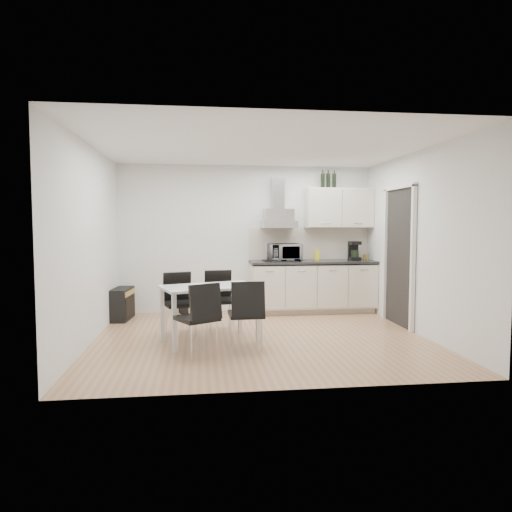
{
  "coord_description": "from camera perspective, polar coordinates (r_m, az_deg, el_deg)",
  "views": [
    {
      "loc": [
        -0.82,
        -6.14,
        1.56
      ],
      "look_at": [
        -0.01,
        0.43,
        1.1
      ],
      "focal_mm": 32.0,
      "sensor_mm": 36.0,
      "label": 1
    }
  ],
  "objects": [
    {
      "name": "wall_back",
      "position": [
        8.18,
        -1.23,
        2.16
      ],
      "size": [
        4.5,
        0.1,
        2.6
      ],
      "primitive_type": "cube",
      "color": "white",
      "rests_on": "ground"
    },
    {
      "name": "wall_front",
      "position": [
        4.22,
        4.21,
        0.42
      ],
      "size": [
        4.5,
        0.1,
        2.6
      ],
      "primitive_type": "cube",
      "color": "white",
      "rests_on": "ground"
    },
    {
      "name": "dining_table",
      "position": [
        6.09,
        -5.8,
        -4.61
      ],
      "size": [
        1.39,
        1.06,
        0.75
      ],
      "rotation": [
        0.0,
        0.0,
        0.32
      ],
      "color": "white",
      "rests_on": "ground"
    },
    {
      "name": "ceiling",
      "position": [
        6.28,
        0.63,
        13.51
      ],
      "size": [
        4.5,
        4.5,
        0.0
      ],
      "primitive_type": "plane",
      "color": "white",
      "rests_on": "wall_back"
    },
    {
      "name": "chair_far_right",
      "position": [
        6.69,
        -4.52,
        -5.67
      ],
      "size": [
        0.49,
        0.55,
        0.88
      ],
      "primitive_type": null,
      "rotation": [
        0.0,
        0.0,
        3.25
      ],
      "color": "black",
      "rests_on": "ground"
    },
    {
      "name": "chair_near_right",
      "position": [
        5.68,
        -1.26,
        -7.39
      ],
      "size": [
        0.46,
        0.51,
        0.88
      ],
      "primitive_type": null,
      "rotation": [
        0.0,
        0.0,
        0.03
      ],
      "color": "black",
      "rests_on": "ground"
    },
    {
      "name": "floor_speaker",
      "position": [
        8.16,
        -8.83,
        -5.89
      ],
      "size": [
        0.24,
        0.22,
        0.33
      ],
      "primitive_type": "cube",
      "rotation": [
        0.0,
        0.0,
        0.25
      ],
      "color": "black",
      "rests_on": "ground"
    },
    {
      "name": "ground",
      "position": [
        6.38,
        0.61,
        -10.17
      ],
      "size": [
        4.5,
        4.5,
        0.0
      ],
      "primitive_type": "plane",
      "color": "tan",
      "rests_on": "ground"
    },
    {
      "name": "wall_left",
      "position": [
        6.31,
        -20.1,
        1.37
      ],
      "size": [
        0.1,
        4.0,
        2.6
      ],
      "primitive_type": "cube",
      "color": "white",
      "rests_on": "ground"
    },
    {
      "name": "guitar_amp",
      "position": [
        7.81,
        -16.4,
        -5.76
      ],
      "size": [
        0.34,
        0.65,
        0.52
      ],
      "rotation": [
        0.0,
        0.0,
        -0.11
      ],
      "color": "black",
      "rests_on": "ground"
    },
    {
      "name": "kitchenette",
      "position": [
        8.16,
        7.3,
        -1.18
      ],
      "size": [
        2.22,
        0.64,
        2.52
      ],
      "color": "beige",
      "rests_on": "ground"
    },
    {
      "name": "chair_near_left",
      "position": [
        5.49,
        -7.39,
        -7.83
      ],
      "size": [
        0.63,
        0.65,
        0.88
      ],
      "primitive_type": null,
      "rotation": [
        0.0,
        0.0,
        0.53
      ],
      "color": "black",
      "rests_on": "ground"
    },
    {
      "name": "wall_right",
      "position": [
        6.87,
        19.59,
        1.58
      ],
      "size": [
        0.1,
        4.0,
        2.6
      ],
      "primitive_type": "cube",
      "color": "white",
      "rests_on": "ground"
    },
    {
      "name": "chair_far_left",
      "position": [
        6.5,
        -9.4,
        -6.0
      ],
      "size": [
        0.57,
        0.61,
        0.88
      ],
      "primitive_type": null,
      "rotation": [
        0.0,
        0.0,
        3.44
      ],
      "color": "black",
      "rests_on": "ground"
    },
    {
      "name": "doorway",
      "position": [
        7.36,
        17.35,
        -0.18
      ],
      "size": [
        0.08,
        1.04,
        2.1
      ],
      "primitive_type": "cube",
      "color": "white",
      "rests_on": "ground"
    }
  ]
}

